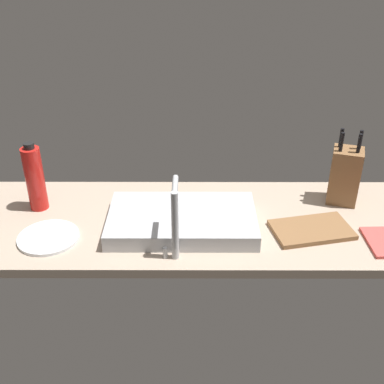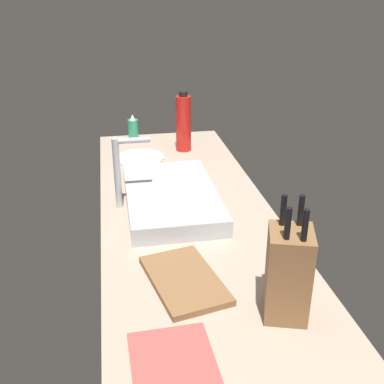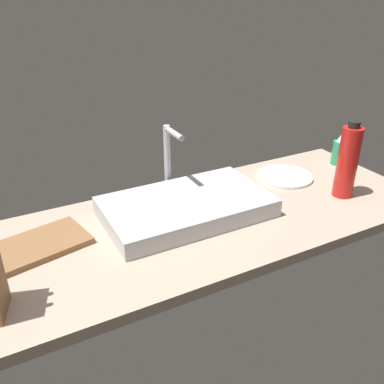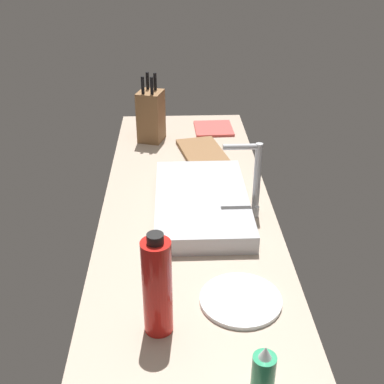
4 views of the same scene
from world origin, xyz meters
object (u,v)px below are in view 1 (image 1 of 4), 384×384
Objects in this scene: faucet at (175,218)px; dinner_plate at (48,237)px; knife_block at (345,175)px; cutting_board at (312,230)px; sink_basin at (182,220)px; water_bottle at (35,178)px.

faucet is 49.05cm from dinner_plate.
knife_block reaches higher than faucet.
cutting_board is 1.30× the size of dinner_plate.
faucet is at bearing 45.80° from knife_block.
sink_basin is 59.48cm from water_bottle.
sink_basin reaches higher than dinner_plate.
knife_block is at bearing -163.30° from sink_basin.
sink_basin is at bearing -170.91° from dinner_plate.
knife_block is at bearing -177.44° from water_bottle.
water_bottle is at bearing -67.34° from dinner_plate.
knife_block is 29.75cm from cutting_board.
water_bottle is (121.05, 5.40, 1.49)cm from knife_block.
knife_block is at bearing -151.22° from faucet.
sink_basin is at bearing -3.63° from cutting_board.
sink_basin is 67.49cm from knife_block.
water_bottle is (54.92, -30.92, -1.78)cm from faucet.
sink_basin is at bearing -96.78° from faucet.
knife_block is (-64.10, -19.23, 8.69)cm from sink_basin.
dinner_plate is at bearing 30.52° from knife_block.
sink_basin is 1.79× the size of knife_block.
cutting_board is at bearing 176.37° from sink_basin.
water_bottle is at bearing -29.38° from faucet.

